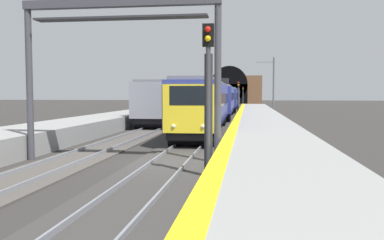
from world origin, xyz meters
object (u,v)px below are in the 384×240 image
train_main_approaching (226,99)px  train_adjacent_platform (197,98)px  railway_signal_near (208,89)px  catenary_mast_near (273,86)px  overhead_signal_gantry (120,39)px  railway_signal_mid (238,95)px  railway_signal_far (243,94)px

train_main_approaching → train_adjacent_platform: (1.22, 4.34, 0.15)m
railway_signal_near → catenary_mast_near: size_ratio=0.68×
train_adjacent_platform → catenary_mast_near: bearing=-113.1°
train_adjacent_platform → overhead_signal_gantry: 42.85m
railway_signal_mid → catenary_mast_near: catenary_mast_near is taller
train_main_approaching → railway_signal_near: 44.38m
train_adjacent_platform → railway_signal_far: train_adjacent_platform is taller
railway_signal_far → catenary_mast_near: size_ratio=0.62×
train_main_approaching → overhead_signal_gantry: bearing=-3.9°
train_adjacent_platform → catenary_mast_near: (-4.90, -10.68, 1.62)m
railway_signal_mid → overhead_signal_gantry: overhead_signal_gantry is taller
railway_signal_near → railway_signal_far: bearing=-180.0°
train_adjacent_platform → railway_signal_far: size_ratio=12.38×
railway_signal_far → catenary_mast_near: bearing=4.7°
overhead_signal_gantry → catenary_mast_near: size_ratio=1.11×
train_main_approaching → railway_signal_near: (-44.34, -1.77, 0.90)m
train_adjacent_platform → railway_signal_mid: train_adjacent_platform is taller
train_main_approaching → railway_signal_far: 51.60m
train_main_approaching → railway_signal_mid: size_ratio=16.56×
railway_signal_mid → railway_signal_far: bearing=-180.0°
overhead_signal_gantry → train_adjacent_platform: bearing=2.9°
railway_signal_near → railway_signal_far: railway_signal_near is taller
catenary_mast_near → railway_signal_near: bearing=173.6°
railway_signal_near → railway_signal_mid: size_ratio=1.13×
train_adjacent_platform → railway_signal_near: 45.97m
railway_signal_near → overhead_signal_gantry: size_ratio=0.62×
overhead_signal_gantry → train_main_approaching: bearing=-3.0°
catenary_mast_near → overhead_signal_gantry: bearing=167.3°
railway_signal_mid → train_main_approaching: bearing=-107.9°
train_main_approaching → railway_signal_mid: (-0.57, -1.77, 0.57)m
train_adjacent_platform → railway_signal_near: (-45.56, -6.11, 0.75)m
catenary_mast_near → train_main_approaching: bearing=59.9°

